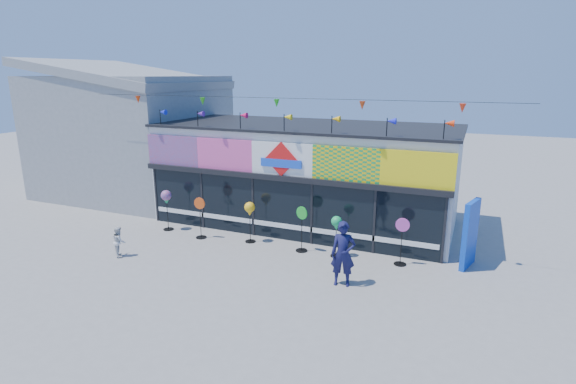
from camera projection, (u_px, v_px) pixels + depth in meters
The scene contains 12 objects.
ground at pixel (238, 275), 14.08m from camera, with size 80.00×80.00×0.00m, color gray.
kite_shop at pixel (306, 173), 18.85m from camera, with size 16.00×5.70×5.31m.
neighbour_building at pixel (133, 132), 23.25m from camera, with size 8.18×7.20×6.87m.
blue_sign at pixel (470, 234), 14.41m from camera, with size 0.47×1.11×2.22m.
spinner_0 at pixel (166, 198), 17.82m from camera, with size 0.42×0.42×1.64m.
spinner_1 at pixel (200, 217), 17.04m from camera, with size 0.45×0.41×1.60m.
spinner_2 at pixel (250, 210), 16.53m from camera, with size 0.39×0.39×1.55m.
spinner_3 at pixel (302, 228), 15.74m from camera, with size 0.45×0.42×1.65m.
spinner_4 at pixel (336, 224), 15.20m from camera, with size 0.37×0.37×1.45m.
spinner_5 at pixel (402, 240), 14.61m from camera, with size 0.45×0.41×1.61m.
adult_man at pixel (343, 254), 13.16m from camera, with size 0.72×0.47×1.97m, color #14143E.
child at pixel (119, 241), 15.42m from camera, with size 0.51×0.30×1.06m, color silver.
Camera 1 is at (6.46, -11.33, 6.09)m, focal length 28.00 mm.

